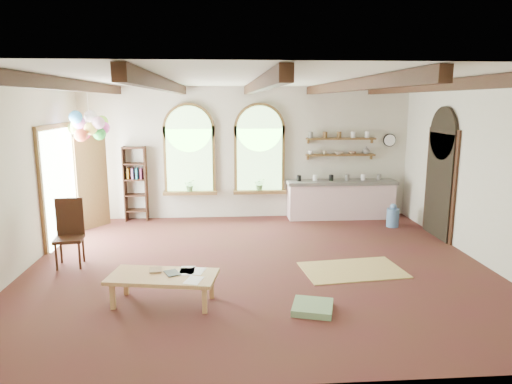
{
  "coord_description": "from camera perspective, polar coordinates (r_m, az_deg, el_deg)",
  "views": [
    {
      "loc": [
        -0.59,
        -7.64,
        2.84
      ],
      "look_at": [
        0.01,
        0.6,
        1.2
      ],
      "focal_mm": 32.0,
      "sensor_mm": 36.0,
      "label": 1
    }
  ],
  "objects": [
    {
      "name": "floor",
      "position": [
        8.17,
        0.23,
        -9.11
      ],
      "size": [
        8.0,
        8.0,
        0.0
      ],
      "primitive_type": "plane",
      "color": "#532322",
      "rests_on": "ground"
    },
    {
      "name": "ceiling_beams",
      "position": [
        7.67,
        0.25,
        13.16
      ],
      "size": [
        6.2,
        6.8,
        0.18
      ],
      "primitive_type": null,
      "color": "#391F12",
      "rests_on": "ceiling"
    },
    {
      "name": "window_left",
      "position": [
        11.16,
        -8.33,
        4.89
      ],
      "size": [
        1.3,
        0.28,
        2.2
      ],
      "color": "brown",
      "rests_on": "floor"
    },
    {
      "name": "window_right",
      "position": [
        11.17,
        0.44,
        5.01
      ],
      "size": [
        1.3,
        0.28,
        2.2
      ],
      "color": "brown",
      "rests_on": "floor"
    },
    {
      "name": "left_doorway",
      "position": [
        10.17,
        -23.4,
        0.72
      ],
      "size": [
        0.1,
        1.9,
        2.5
      ],
      "primitive_type": "cube",
      "color": "brown",
      "rests_on": "floor"
    },
    {
      "name": "right_doorway",
      "position": [
        10.35,
        21.92,
        0.73
      ],
      "size": [
        0.1,
        1.3,
        2.4
      ],
      "primitive_type": "cube",
      "color": "black",
      "rests_on": "floor"
    },
    {
      "name": "kitchen_counter",
      "position": [
        11.47,
        10.53,
        -0.87
      ],
      "size": [
        2.68,
        0.62,
        0.94
      ],
      "color": "white",
      "rests_on": "floor"
    },
    {
      "name": "wall_shelf_lower",
      "position": [
        11.47,
        10.5,
        4.58
      ],
      "size": [
        1.7,
        0.24,
        0.04
      ],
      "primitive_type": "cube",
      "color": "brown",
      "rests_on": "wall_back"
    },
    {
      "name": "wall_shelf_upper",
      "position": [
        11.43,
        10.57,
        6.57
      ],
      "size": [
        1.7,
        0.24,
        0.04
      ],
      "primitive_type": "cube",
      "color": "brown",
      "rests_on": "wall_back"
    },
    {
      "name": "wall_clock",
      "position": [
        11.88,
        16.36,
        6.23
      ],
      "size": [
        0.32,
        0.04,
        0.32
      ],
      "primitive_type": "cylinder",
      "rotation": [
        1.57,
        0.0,
        0.0
      ],
      "color": "black",
      "rests_on": "wall_back"
    },
    {
      "name": "bookshelf",
      "position": [
        11.33,
        -14.83,
        0.99
      ],
      "size": [
        0.53,
        0.32,
        1.8
      ],
      "color": "#391F12",
      "rests_on": "floor"
    },
    {
      "name": "coffee_table",
      "position": [
        6.72,
        -11.56,
        -10.5
      ],
      "size": [
        1.61,
        0.94,
        0.43
      ],
      "color": "tan",
      "rests_on": "floor"
    },
    {
      "name": "side_chair",
      "position": [
        8.69,
        -22.23,
        -6.36
      ],
      "size": [
        0.52,
        0.52,
        1.18
      ],
      "color": "#391F12",
      "rests_on": "floor"
    },
    {
      "name": "floor_mat",
      "position": [
        8.1,
        11.97,
        -9.51
      ],
      "size": [
        1.8,
        1.23,
        0.02
      ],
      "primitive_type": "cube",
      "rotation": [
        0.0,
        0.0,
        0.11
      ],
      "color": "tan",
      "rests_on": "floor"
    },
    {
      "name": "floor_cushion",
      "position": [
        6.55,
        7.09,
        -14.12
      ],
      "size": [
        0.67,
        0.67,
        0.09
      ],
      "primitive_type": "cube",
      "rotation": [
        0.0,
        0.0,
        -0.28
      ],
      "color": "#779E6D",
      "rests_on": "floor"
    },
    {
      "name": "water_jug_a",
      "position": [
        11.75,
        14.27,
        -1.98
      ],
      "size": [
        0.27,
        0.27,
        0.53
      ],
      "color": "#547FB6",
      "rests_on": "floor"
    },
    {
      "name": "water_jug_b",
      "position": [
        10.99,
        16.73,
        -2.97
      ],
      "size": [
        0.28,
        0.28,
        0.55
      ],
      "color": "#547FB6",
      "rests_on": "floor"
    },
    {
      "name": "balloon_cluster",
      "position": [
        10.35,
        -20.14,
        7.74
      ],
      "size": [
        0.88,
        0.98,
        1.16
      ],
      "color": "white",
      "rests_on": "floor"
    },
    {
      "name": "table_book",
      "position": [
        6.87,
        -13.16,
        -9.51
      ],
      "size": [
        0.21,
        0.27,
        0.02
      ],
      "primitive_type": "imported",
      "rotation": [
        0.0,
        0.0,
        0.14
      ],
      "color": "olive",
      "rests_on": "coffee_table"
    },
    {
      "name": "tablet",
      "position": [
        6.72,
        -10.45,
        -9.92
      ],
      "size": [
        0.27,
        0.31,
        0.01
      ],
      "primitive_type": "cube",
      "rotation": [
        0.0,
        0.0,
        0.41
      ],
      "color": "black",
      "rests_on": "coffee_table"
    },
    {
      "name": "potted_plant_left",
      "position": [
        11.17,
        -8.25,
        0.84
      ],
      "size": [
        0.27,
        0.23,
        0.3
      ],
      "primitive_type": "imported",
      "color": "#598C4C",
      "rests_on": "window_left"
    },
    {
      "name": "potted_plant_right",
      "position": [
        11.18,
        0.47,
        0.97
      ],
      "size": [
        0.27,
        0.23,
        0.3
      ],
      "primitive_type": "imported",
      "color": "#598C4C",
      "rests_on": "window_right"
    },
    {
      "name": "shelf_cup_a",
      "position": [
        11.29,
        6.81,
        4.94
      ],
      "size": [
        0.12,
        0.1,
        0.1
      ],
      "primitive_type": "imported",
      "color": "white",
      "rests_on": "wall_shelf_lower"
    },
    {
      "name": "shelf_cup_b",
      "position": [
        11.37,
        8.55,
        4.92
      ],
      "size": [
        0.1,
        0.1,
        0.09
      ],
      "primitive_type": "imported",
      "color": "beige",
      "rests_on": "wall_shelf_lower"
    },
    {
      "name": "shelf_bowl_a",
      "position": [
        11.45,
        10.27,
        4.81
      ],
      "size": [
        0.22,
        0.22,
        0.05
      ],
      "primitive_type": "imported",
      "color": "beige",
      "rests_on": "wall_shelf_lower"
    },
    {
      "name": "shelf_bowl_b",
      "position": [
        11.54,
        11.96,
        4.82
      ],
      "size": [
        0.2,
        0.2,
        0.06
      ],
      "primitive_type": "imported",
      "color": "#8C664C",
      "rests_on": "wall_shelf_lower"
    },
    {
      "name": "shelf_vase",
      "position": [
        11.64,
        13.63,
        5.12
      ],
      "size": [
        0.18,
        0.18,
        0.19
      ],
      "primitive_type": "imported",
      "color": "slate",
      "rests_on": "wall_shelf_lower"
    }
  ]
}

